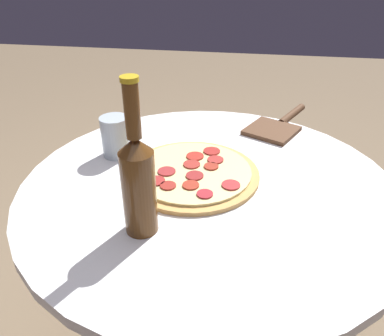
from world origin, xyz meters
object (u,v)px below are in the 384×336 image
(pizza, at_px, (192,173))
(drinking_glass, at_px, (116,137))
(pizza_paddle, at_px, (278,126))
(beer_bottle, at_px, (138,180))

(pizza, height_order, drinking_glass, drinking_glass)
(pizza_paddle, bearing_deg, pizza, 172.71)
(pizza, distance_m, drinking_glass, 0.22)
(pizza, xyz_separation_m, beer_bottle, (-0.06, -0.20, 0.10))
(pizza, height_order, beer_bottle, beer_bottle)
(pizza, xyz_separation_m, pizza_paddle, (0.20, 0.30, -0.00))
(beer_bottle, distance_m, drinking_glass, 0.31)
(beer_bottle, xyz_separation_m, pizza_paddle, (0.27, 0.50, -0.10))
(beer_bottle, xyz_separation_m, drinking_glass, (-0.14, 0.27, -0.06))
(pizza_paddle, height_order, drinking_glass, drinking_glass)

